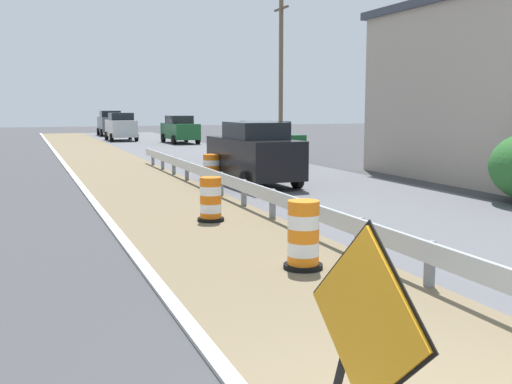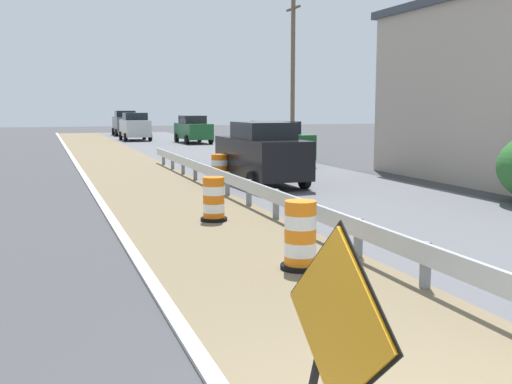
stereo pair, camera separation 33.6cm
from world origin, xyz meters
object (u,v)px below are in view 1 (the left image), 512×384
at_px(car_lead_far_lane, 254,153).
at_px(warning_sign_diamond, 366,331).
at_px(car_trailing_far_lane, 121,127).
at_px(utility_pole_mid, 281,75).
at_px(traffic_barrel_close, 211,201).
at_px(car_lead_near_lane, 110,123).
at_px(traffic_barrel_mid, 212,170).
at_px(car_mid_far_lane, 180,129).
at_px(traffic_barrel_nearest, 303,238).
at_px(car_trailing_near_lane, 266,142).

bearing_deg(car_lead_far_lane, warning_sign_diamond, 160.41).
distance_m(car_trailing_far_lane, utility_pole_mid, 17.94).
xyz_separation_m(car_lead_far_lane, utility_pole_mid, (6.33, 12.66, 3.33)).
relative_size(traffic_barrel_close, car_lead_near_lane, 0.23).
bearing_deg(car_trailing_far_lane, traffic_barrel_mid, 177.08).
bearing_deg(car_mid_far_lane, utility_pole_mid, 12.23).
bearing_deg(car_trailing_far_lane, warning_sign_diamond, 172.91).
bearing_deg(utility_pole_mid, traffic_barrel_close, -117.29).
distance_m(traffic_barrel_close, utility_pole_mid, 21.48).
distance_m(car_lead_near_lane, utility_pole_mid, 26.02).
xyz_separation_m(traffic_barrel_nearest, car_mid_far_lane, (6.50, 35.06, 0.47)).
bearing_deg(car_trailing_near_lane, traffic_barrel_close, -28.59).
distance_m(car_lead_near_lane, car_trailing_far_lane, 8.68).
relative_size(traffic_barrel_mid, car_trailing_near_lane, 0.22).
distance_m(traffic_barrel_nearest, car_lead_near_lane, 48.65).
bearing_deg(car_trailing_far_lane, car_lead_near_lane, -3.04).
relative_size(traffic_barrel_close, utility_pole_mid, 0.12).
relative_size(traffic_barrel_nearest, car_trailing_near_lane, 0.25).
height_order(car_mid_far_lane, car_trailing_far_lane, car_trailing_far_lane).
bearing_deg(utility_pole_mid, car_trailing_near_lane, -118.77).
bearing_deg(car_trailing_near_lane, traffic_barrel_mid, -38.70).
bearing_deg(traffic_barrel_nearest, car_trailing_far_lane, 85.68).
relative_size(car_lead_far_lane, car_trailing_far_lane, 1.18).
distance_m(warning_sign_diamond, traffic_barrel_close, 10.17).
bearing_deg(car_trailing_near_lane, warning_sign_diamond, -21.80).
bearing_deg(car_mid_far_lane, traffic_barrel_mid, -13.22).
bearing_deg(traffic_barrel_nearest, warning_sign_diamond, -110.30).
bearing_deg(car_trailing_near_lane, car_mid_far_lane, 177.64).
xyz_separation_m(traffic_barrel_close, utility_pole_mid, (9.68, 18.77, 3.93)).
height_order(car_lead_far_lane, car_trailing_far_lane, car_trailing_far_lane).
xyz_separation_m(car_lead_near_lane, utility_pole_mid, (6.13, -25.08, 3.28)).
distance_m(traffic_barrel_close, car_trailing_far_lane, 35.32).
bearing_deg(car_mid_far_lane, warning_sign_diamond, -14.02).
bearing_deg(traffic_barrel_nearest, car_lead_far_lane, 73.76).
bearing_deg(car_lead_far_lane, car_trailing_near_lane, -26.72).
distance_m(traffic_barrel_mid, car_trailing_near_lane, 7.37).
distance_m(car_mid_far_lane, car_trailing_far_lane, 5.93).
bearing_deg(traffic_barrel_mid, car_trailing_near_lane, 53.26).
relative_size(car_trailing_near_lane, car_trailing_far_lane, 1.12).
bearing_deg(car_lead_far_lane, car_lead_near_lane, -2.30).
bearing_deg(car_lead_far_lane, traffic_barrel_nearest, 161.78).
bearing_deg(car_lead_near_lane, utility_pole_mid, -165.32).
xyz_separation_m(car_trailing_near_lane, car_mid_far_lane, (0.12, 17.26, -0.00)).
bearing_deg(traffic_barrel_mid, car_trailing_far_lane, 87.88).
relative_size(warning_sign_diamond, car_trailing_near_lane, 0.41).
bearing_deg(utility_pole_mid, car_lead_near_lane, 103.73).
bearing_deg(car_lead_far_lane, car_mid_far_lane, -9.85).
height_order(traffic_barrel_close, traffic_barrel_mid, traffic_barrel_close).
bearing_deg(car_lead_near_lane, warning_sign_diamond, 175.31).
distance_m(warning_sign_diamond, car_trailing_far_lane, 45.44).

